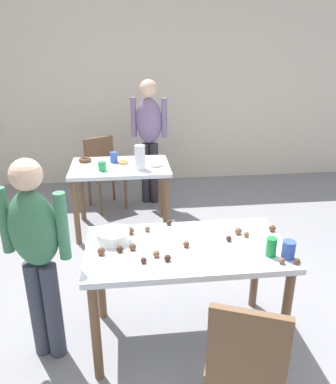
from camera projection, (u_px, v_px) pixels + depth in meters
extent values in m
plane|color=gray|center=(188.00, 317.00, 2.97)|extent=(6.40, 6.40, 0.00)
cube|color=beige|center=(154.00, 92.00, 5.43)|extent=(6.40, 0.10, 2.60)
cube|color=silver|center=(187.00, 249.00, 2.50)|extent=(1.31, 0.70, 0.04)
cylinder|color=brown|center=(96.00, 333.00, 2.31)|extent=(0.06, 0.06, 0.71)
cylinder|color=brown|center=(285.00, 317.00, 2.44)|extent=(0.06, 0.06, 0.71)
cylinder|color=brown|center=(101.00, 277.00, 2.85)|extent=(0.06, 0.06, 0.71)
cylinder|color=brown|center=(256.00, 267.00, 2.97)|extent=(0.06, 0.06, 0.71)
cube|color=silver|center=(120.00, 167.00, 4.07)|extent=(1.04, 0.69, 0.04)
cylinder|color=brown|center=(76.00, 213.00, 3.90)|extent=(0.06, 0.06, 0.71)
cylinder|color=brown|center=(166.00, 208.00, 4.00)|extent=(0.06, 0.06, 0.71)
cylinder|color=brown|center=(82.00, 192.00, 4.43)|extent=(0.06, 0.06, 0.71)
cylinder|color=brown|center=(161.00, 188.00, 4.53)|extent=(0.06, 0.06, 0.71)
cube|color=brown|center=(247.00, 357.00, 2.04)|extent=(0.52, 0.52, 0.04)
cube|color=brown|center=(248.00, 348.00, 1.79)|extent=(0.37, 0.18, 0.42)
cylinder|color=brown|center=(218.00, 359.00, 2.32)|extent=(0.04, 0.04, 0.41)
cylinder|color=brown|center=(276.00, 371.00, 2.23)|extent=(0.04, 0.04, 0.41)
cube|color=brown|center=(106.00, 175.00, 4.74)|extent=(0.54, 0.54, 0.04)
cube|color=brown|center=(99.00, 154.00, 4.80)|extent=(0.36, 0.21, 0.42)
cylinder|color=brown|center=(126.00, 193.00, 4.79)|extent=(0.04, 0.04, 0.41)
cylinder|color=brown|center=(101.00, 199.00, 4.61)|extent=(0.04, 0.04, 0.41)
cylinder|color=brown|center=(114.00, 185.00, 5.05)|extent=(0.04, 0.04, 0.41)
cylinder|color=brown|center=(89.00, 190.00, 4.87)|extent=(0.04, 0.04, 0.41)
cylinder|color=#383D4C|center=(38.00, 309.00, 2.52)|extent=(0.11, 0.11, 0.70)
cylinder|color=#383D4C|center=(53.00, 311.00, 2.50)|extent=(0.11, 0.11, 0.70)
ellipsoid|color=#3D7A56|center=(34.00, 229.00, 2.28)|extent=(0.37, 0.29, 0.50)
sphere|color=beige|center=(26.00, 175.00, 2.16)|extent=(0.19, 0.19, 0.19)
cylinder|color=#3D7A56|center=(4.00, 220.00, 2.31)|extent=(0.09, 0.09, 0.42)
cylinder|color=#3D7A56|center=(62.00, 226.00, 2.23)|extent=(0.09, 0.09, 0.42)
cylinder|color=#28282D|center=(154.00, 173.00, 4.91)|extent=(0.11, 0.11, 0.79)
cylinder|color=#28282D|center=(146.00, 173.00, 4.93)|extent=(0.11, 0.11, 0.79)
ellipsoid|color=slate|center=(149.00, 121.00, 4.67)|extent=(0.36, 0.27, 0.56)
sphere|color=beige|center=(148.00, 88.00, 4.52)|extent=(0.21, 0.21, 0.21)
cylinder|color=slate|center=(164.00, 118.00, 4.63)|extent=(0.09, 0.09, 0.47)
cylinder|color=slate|center=(134.00, 117.00, 4.68)|extent=(0.09, 0.09, 0.47)
cylinder|color=white|center=(113.00, 236.00, 2.54)|extent=(0.22, 0.22, 0.08)
cylinder|color=#198438|center=(271.00, 247.00, 2.36)|extent=(0.07, 0.07, 0.12)
cube|color=silver|center=(165.00, 241.00, 2.55)|extent=(0.17, 0.02, 0.01)
cylinder|color=#3351B2|center=(288.00, 250.00, 2.34)|extent=(0.08, 0.08, 0.11)
sphere|color=#3D2319|center=(144.00, 260.00, 2.30)|extent=(0.04, 0.04, 0.04)
sphere|color=brown|center=(130.00, 231.00, 2.64)|extent=(0.05, 0.05, 0.05)
sphere|color=brown|center=(297.00, 261.00, 2.29)|extent=(0.04, 0.04, 0.04)
sphere|color=brown|center=(186.00, 244.00, 2.47)|extent=(0.04, 0.04, 0.04)
sphere|color=brown|center=(147.00, 229.00, 2.67)|extent=(0.04, 0.04, 0.04)
sphere|color=brown|center=(101.00, 251.00, 2.39)|extent=(0.05, 0.05, 0.05)
sphere|color=#3D2319|center=(120.00, 249.00, 2.41)|extent=(0.04, 0.04, 0.04)
sphere|color=brown|center=(133.00, 247.00, 2.44)|extent=(0.05, 0.05, 0.05)
sphere|color=brown|center=(282.00, 261.00, 2.29)|extent=(0.04, 0.04, 0.04)
sphere|color=brown|center=(272.00, 228.00, 2.67)|extent=(0.05, 0.05, 0.05)
sphere|color=#3D2319|center=(229.00, 238.00, 2.55)|extent=(0.04, 0.04, 0.04)
sphere|color=#3D2319|center=(168.00, 258.00, 2.32)|extent=(0.04, 0.04, 0.04)
sphere|color=brown|center=(246.00, 234.00, 2.60)|extent=(0.04, 0.04, 0.04)
sphere|color=brown|center=(238.00, 231.00, 2.63)|extent=(0.05, 0.05, 0.05)
sphere|color=#3D2319|center=(169.00, 222.00, 2.77)|extent=(0.04, 0.04, 0.04)
sphere|color=brown|center=(156.00, 254.00, 2.36)|extent=(0.04, 0.04, 0.04)
cylinder|color=white|center=(140.00, 157.00, 3.91)|extent=(0.11, 0.11, 0.25)
cylinder|color=green|center=(102.00, 166.00, 3.89)|extent=(0.08, 0.08, 0.10)
cylinder|color=#3351B2|center=(114.00, 157.00, 4.15)|extent=(0.08, 0.08, 0.12)
torus|color=gold|center=(123.00, 162.00, 4.13)|extent=(0.10, 0.10, 0.03)
torus|color=white|center=(156.00, 164.00, 4.05)|extent=(0.14, 0.14, 0.04)
torus|color=brown|center=(85.00, 160.00, 4.18)|extent=(0.14, 0.14, 0.04)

